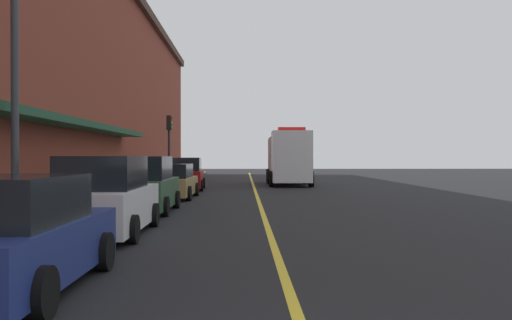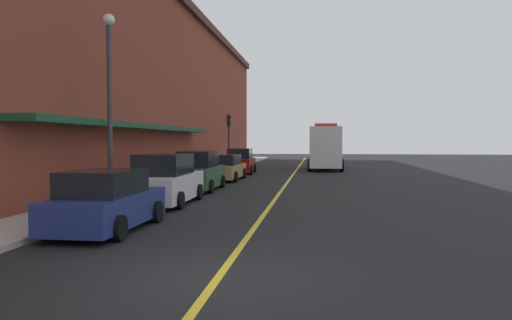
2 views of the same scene
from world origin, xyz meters
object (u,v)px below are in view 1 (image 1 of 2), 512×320
Objects in this scene: parked_car_0 at (12,238)px; street_lamp_left at (15,49)px; parked_car_2 at (146,186)px; box_truck at (288,158)px; parked_car_1 at (105,198)px; traffic_light_near at (169,136)px; parking_meter_1 at (108,181)px; parked_car_4 at (187,175)px; parked_car_3 at (173,182)px; parking_meter_0 at (125,178)px; parking_meter_2 at (108,181)px.

parked_car_0 is 0.65× the size of street_lamp_left.
box_truck is at bearing -18.77° from parked_car_2.
street_lamp_left is (-1.95, -0.54, 3.51)m from parked_car_1.
box_truck is 8.26m from traffic_light_near.
parked_car_1 is 5.41m from parked_car_2.
street_lamp_left reaches higher than box_truck.
parked_car_4 is at bearing 83.24° from parking_meter_1.
traffic_light_near is at bearing 88.25° from street_lamp_left.
parked_car_3 is at bearing -0.97° from parked_car_1.
parking_meter_2 is (0.00, -2.69, 0.00)m from parking_meter_0.
parking_meter_2 is (-1.48, -5.85, 0.32)m from parked_car_3.
parked_car_2 is 0.94× the size of parked_car_3.
parked_car_0 is 11.61m from parking_meter_1.
parking_meter_1 is (0.00, -2.73, 0.00)m from parking_meter_0.
traffic_light_near reaches higher than parked_car_1.
parking_meter_1 is 1.00× the size of parking_meter_2.
parking_meter_1 is at bearing 7.67° from parked_car_0.
parked_car_4 reaches higher than parked_car_0.
parked_car_1 is 1.04× the size of parked_car_2.
parked_car_3 is at bearing 64.85° from parking_meter_0.
parking_meter_0 is at bearing 23.73° from parked_car_2.
parked_car_0 reaches higher than parking_meter_1.
parking_meter_0 is (-1.35, 8.55, 0.17)m from parked_car_1.
parked_car_3 is at bearing 75.78° from parking_meter_2.
parked_car_2 is at bearing -66.48° from parking_meter_0.
traffic_light_near reaches higher than parking_meter_0.
parking_meter_2 is at bearing 12.66° from parked_car_1.
traffic_light_near is at bearing 89.77° from parking_meter_2.
parking_meter_1 is (-7.72, -18.05, -0.71)m from box_truck.
parked_car_1 is 4.05m from street_lamp_left.
parking_meter_1 is 7.22m from street_lamp_left.
box_truck reaches higher than parked_car_4.
street_lamp_left reaches higher than traffic_light_near.
parked_car_2 is 1.45m from parking_meter_2.
traffic_light_near is (-1.31, 15.71, 2.27)m from parked_car_2.
parked_car_4 is (-0.01, 23.79, 0.08)m from parked_car_0.
box_truck is 25.93m from street_lamp_left.
traffic_light_near reaches higher than parked_car_3.
parked_car_3 is 6.04m from parking_meter_2.
parked_car_3 is 13.71m from box_truck.
parking_meter_1 is 0.03m from parking_meter_2.
parked_car_4 reaches higher than parked_car_3.
parked_car_0 is at bearing -179.29° from parked_car_2.
parked_car_1 reaches higher than parked_car_0.
parking_meter_0 is at bearing 90.00° from parking_meter_2.
parking_meter_2 is (-7.72, -18.02, -0.71)m from box_truck.
parked_car_0 is 11.64m from parking_meter_2.
parked_car_4 is at bearing -46.77° from box_truck.
parked_car_1 is 18.10m from parked_car_4.
parked_car_3 is at bearing -0.83° from parked_car_2.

